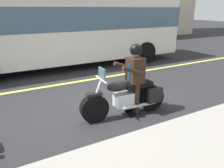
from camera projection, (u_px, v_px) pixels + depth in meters
ground_plane at (98, 102)px, 6.27m from camera, size 80.00×80.00×0.00m
lane_center_stripe at (73, 82)px, 7.92m from camera, size 60.00×0.16×0.01m
motorcycle_main at (127, 98)px, 5.40m from camera, size 2.22×0.70×1.26m
rider_main at (134, 73)px, 5.29m from camera, size 0.65×0.58×1.74m
bus_near at (62, 24)px, 9.51m from camera, size 11.05×2.70×3.30m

